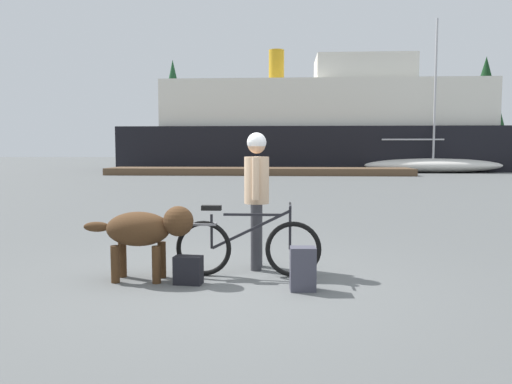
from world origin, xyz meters
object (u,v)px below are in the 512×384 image
(ferry_boat, at_px, (325,128))
(bicycle, at_px, (247,246))
(person_cyclist, at_px, (257,187))
(dog, at_px, (146,230))
(handbag_pannier, at_px, (188,270))
(sailboat_moored, at_px, (433,165))
(backpack, at_px, (303,269))

(ferry_boat, bearing_deg, bicycle, -95.90)
(person_cyclist, relative_size, ferry_boat, 0.06)
(dog, relative_size, handbag_pannier, 4.04)
(ferry_boat, relative_size, sailboat_moored, 2.93)
(backpack, xyz_separation_m, ferry_boat, (2.57, 31.84, 2.77))
(person_cyclist, relative_size, backpack, 3.65)
(dog, height_order, sailboat_moored, sailboat_moored)
(handbag_pannier, bearing_deg, ferry_boat, 83.02)
(ferry_boat, bearing_deg, sailboat_moored, -33.76)
(backpack, bearing_deg, handbag_pannier, 172.12)
(ferry_boat, height_order, sailboat_moored, sailboat_moored)
(person_cyclist, bearing_deg, handbag_pannier, -132.11)
(person_cyclist, xyz_separation_m, handbag_pannier, (-0.74, -0.82, -0.91))
(backpack, distance_m, ferry_boat, 32.06)
(person_cyclist, xyz_separation_m, backpack, (0.57, -1.00, -0.83))
(bicycle, height_order, person_cyclist, person_cyclist)
(handbag_pannier, bearing_deg, backpack, -7.88)
(bicycle, distance_m, sailboat_moored, 28.60)
(backpack, height_order, handbag_pannier, backpack)
(sailboat_moored, bearing_deg, person_cyclist, -110.14)
(ferry_boat, distance_m, sailboat_moored, 8.29)
(dog, distance_m, sailboat_moored, 29.26)
(handbag_pannier, height_order, ferry_boat, ferry_boat)
(bicycle, distance_m, person_cyclist, 0.82)
(person_cyclist, distance_m, backpack, 1.42)
(bicycle, distance_m, dog, 1.22)
(handbag_pannier, bearing_deg, person_cyclist, 47.89)
(person_cyclist, bearing_deg, bicycle, -102.48)
(person_cyclist, height_order, handbag_pannier, person_cyclist)
(bicycle, relative_size, sailboat_moored, 0.19)
(backpack, relative_size, ferry_boat, 0.02)
(sailboat_moored, bearing_deg, ferry_boat, 146.24)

